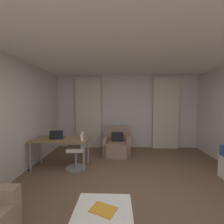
{
  "coord_description": "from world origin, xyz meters",
  "views": [
    {
      "loc": [
        -0.31,
        -2.58,
        1.64
      ],
      "look_at": [
        -0.47,
        1.41,
        1.38
      ],
      "focal_mm": 24.76,
      "sensor_mm": 36.0,
      "label": 1
    }
  ],
  "objects_px": {
    "desk_chair": "(77,153)",
    "armchair": "(117,146)",
    "laptop": "(57,137)",
    "magazine_open": "(103,210)",
    "desk": "(61,141)"
  },
  "relations": [
    {
      "from": "laptop",
      "to": "armchair",
      "type": "bearing_deg",
      "value": 34.68
    },
    {
      "from": "armchair",
      "to": "laptop",
      "type": "xyz_separation_m",
      "value": [
        -1.49,
        -1.03,
        0.5
      ]
    },
    {
      "from": "armchair",
      "to": "magazine_open",
      "type": "relative_size",
      "value": 2.61
    },
    {
      "from": "armchair",
      "to": "laptop",
      "type": "bearing_deg",
      "value": -145.32
    },
    {
      "from": "desk",
      "to": "desk_chair",
      "type": "distance_m",
      "value": 0.52
    },
    {
      "from": "desk_chair",
      "to": "laptop",
      "type": "xyz_separation_m",
      "value": [
        -0.51,
        0.05,
        0.38
      ]
    },
    {
      "from": "desk",
      "to": "magazine_open",
      "type": "distance_m",
      "value": 2.44
    },
    {
      "from": "desk_chair",
      "to": "magazine_open",
      "type": "xyz_separation_m",
      "value": [
        0.83,
        -2.02,
        0.03
      ]
    },
    {
      "from": "armchair",
      "to": "laptop",
      "type": "relative_size",
      "value": 2.56
    },
    {
      "from": "armchair",
      "to": "magazine_open",
      "type": "bearing_deg",
      "value": -92.77
    },
    {
      "from": "desk",
      "to": "desk_chair",
      "type": "relative_size",
      "value": 1.56
    },
    {
      "from": "desk_chair",
      "to": "armchair",
      "type": "bearing_deg",
      "value": 47.81
    },
    {
      "from": "desk",
      "to": "desk_chair",
      "type": "height_order",
      "value": "desk_chair"
    },
    {
      "from": "laptop",
      "to": "desk_chair",
      "type": "bearing_deg",
      "value": -5.18
    },
    {
      "from": "armchair",
      "to": "desk",
      "type": "height_order",
      "value": "armchair"
    }
  ]
}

